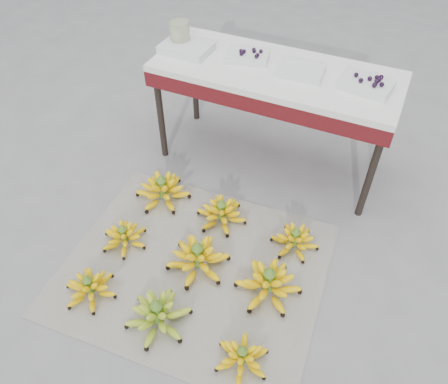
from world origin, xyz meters
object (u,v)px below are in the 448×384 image
at_px(tray_left, 248,56).
at_px(tray_far_left, 186,48).
at_px(bunch_front_right, 242,357).
at_px(tray_right, 300,70).
at_px(newspaper_mat, 194,268).
at_px(bunch_back_right, 295,240).
at_px(bunch_front_left, 90,288).
at_px(glass_jar, 180,34).
at_px(bunch_front_center, 158,315).
at_px(bunch_mid_center, 198,258).
at_px(vendor_table, 275,81).
at_px(tray_far_right, 367,85).
at_px(bunch_back_center, 221,213).
at_px(bunch_mid_right, 268,283).
at_px(bunch_mid_left, 124,237).
at_px(bunch_back_left, 163,190).

bearing_deg(tray_left, tray_far_left, -170.13).
height_order(bunch_front_right, tray_far_left, tray_far_left).
bearing_deg(tray_right, newspaper_mat, -100.56).
height_order(bunch_back_right, tray_left, tray_left).
distance_m(newspaper_mat, tray_right, 1.15).
bearing_deg(bunch_front_left, glass_jar, 110.56).
relative_size(bunch_front_center, bunch_mid_center, 0.98).
bearing_deg(vendor_table, tray_far_right, -0.04).
relative_size(bunch_back_right, tray_far_right, 0.96).
relative_size(newspaper_mat, bunch_front_right, 4.25).
relative_size(tray_far_left, tray_right, 1.11).
distance_m(bunch_back_right, tray_far_right, 0.85).
distance_m(bunch_mid_center, vendor_table, 1.03).
bearing_deg(tray_right, tray_far_left, -177.24).
height_order(bunch_back_center, bunch_back_right, bunch_back_center).
distance_m(bunch_front_right, tray_right, 1.42).
height_order(bunch_front_right, bunch_mid_right, bunch_mid_right).
bearing_deg(bunch_mid_right, bunch_front_center, -145.50).
bearing_deg(vendor_table, tray_far_left, -176.68).
height_order(bunch_back_right, vendor_table, vendor_table).
xyz_separation_m(bunch_front_center, bunch_mid_left, (-0.39, 0.32, -0.01)).
bearing_deg(bunch_front_left, newspaper_mat, 54.87).
distance_m(bunch_mid_center, tray_far_right, 1.19).
bearing_deg(bunch_front_center, bunch_back_right, 47.82).
xyz_separation_m(bunch_front_right, tray_far_left, (-0.88, 1.24, 0.60)).
relative_size(tray_right, tray_far_right, 0.94).
bearing_deg(bunch_mid_right, bunch_back_left, 148.64).
height_order(vendor_table, tray_far_left, tray_far_left).
xyz_separation_m(bunch_back_right, glass_jar, (-0.94, 0.61, 0.65)).
bearing_deg(bunch_front_right, bunch_mid_right, 113.56).
distance_m(bunch_front_left, bunch_mid_center, 0.52).
bearing_deg(bunch_front_center, vendor_table, 77.68).
height_order(tray_right, glass_jar, glass_jar).
bearing_deg(bunch_front_right, vendor_table, 125.52).
bearing_deg(tray_far_left, tray_left, 9.87).
bearing_deg(bunch_back_left, bunch_front_center, -54.40).
bearing_deg(bunch_mid_center, bunch_back_right, 31.51).
xyz_separation_m(tray_right, tray_far_right, (0.34, -0.00, 0.00)).
distance_m(bunch_back_right, tray_left, 1.02).
bearing_deg(vendor_table, bunch_mid_center, -91.87).
relative_size(newspaper_mat, glass_jar, 8.85).
xyz_separation_m(bunch_back_left, tray_right, (0.55, 0.57, 0.58)).
xyz_separation_m(newspaper_mat, tray_right, (0.17, 0.93, 0.65)).
distance_m(bunch_front_right, bunch_mid_center, 0.53).
relative_size(bunch_front_center, bunch_back_center, 1.01).
bearing_deg(tray_left, bunch_front_center, -84.48).
bearing_deg(tray_left, newspaper_mat, -82.11).
height_order(bunch_mid_left, vendor_table, vendor_table).
relative_size(bunch_front_center, tray_far_left, 1.22).
distance_m(bunch_front_center, bunch_back_center, 0.67).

